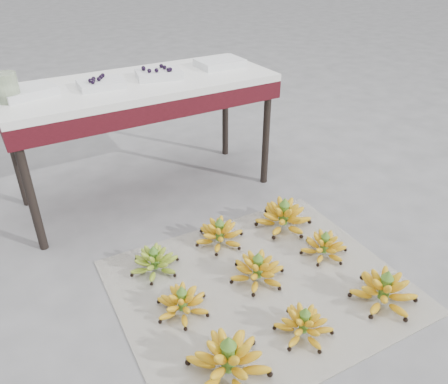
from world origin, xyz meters
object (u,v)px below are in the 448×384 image
bunch_front_right (384,291)px  bunch_back_center (220,234)px  bunch_back_right (284,217)px  glass_jar (7,88)px  bunch_mid_center (258,270)px  bunch_front_left (228,360)px  tray_right (159,74)px  tray_left (101,84)px  newspaper_mat (260,286)px  bunch_mid_left (182,303)px  vendor_table (141,95)px  tray_far_left (27,92)px  bunch_back_left (155,262)px  bunch_mid_right (324,246)px  tray_far_right (220,63)px  bunch_front_center (304,325)px

bunch_front_right → bunch_back_center: 0.82m
bunch_back_right → glass_jar: bearing=130.8°
bunch_mid_center → glass_jar: bearing=106.4°
bunch_mid_center → bunch_front_left: bearing=-157.8°
bunch_front_left → tray_right: (0.37, 1.35, 0.65)m
bunch_front_right → glass_jar: bearing=108.2°
tray_left → glass_jar: glass_jar is taller
newspaper_mat → bunch_mid_left: size_ratio=4.92×
vendor_table → tray_far_left: size_ratio=5.09×
bunch_mid_left → bunch_back_right: bunch_back_right is taller
bunch_front_right → bunch_back_left: size_ratio=1.20×
bunch_mid_center → bunch_mid_right: 0.39m
vendor_table → tray_far_right: bearing=3.2°
bunch_mid_right → bunch_back_right: bearing=82.2°
bunch_back_left → vendor_table: 0.94m
newspaper_mat → bunch_front_center: 0.32m
bunch_back_center → bunch_front_left: bearing=-106.5°
bunch_back_center → glass_jar: 1.23m
bunch_back_right → tray_far_right: tray_far_right is taller
bunch_back_right → vendor_table: bearing=106.2°
bunch_mid_right → tray_right: 1.27m
bunch_front_left → bunch_front_center: bearing=-16.0°
bunch_mid_center → tray_right: size_ratio=1.22×
bunch_front_right → bunch_mid_right: bearing=68.2°
bunch_mid_left → bunch_back_center: size_ratio=0.86×
tray_far_right → tray_left: bearing=-176.4°
bunch_front_right → bunch_back_center: bearing=96.8°
bunch_front_right → tray_far_left: 1.90m
bunch_back_center → bunch_back_left: bearing=-163.9°
bunch_front_center → tray_far_right: 1.59m
bunch_back_center → glass_jar: (-0.76, 0.65, 0.71)m
newspaper_mat → bunch_front_center: size_ratio=5.25×
bunch_mid_left → bunch_mid_right: 0.77m
tray_right → bunch_mid_left: bearing=-110.7°
bunch_back_left → glass_jar: glass_jar is taller
bunch_back_right → tray_far_left: tray_far_left is taller
bunch_mid_left → tray_far_right: 1.46m
tray_far_right → glass_jar: size_ratio=1.96×
bunch_back_right → bunch_mid_right: bearing=-102.1°
bunch_front_left → bunch_front_right: size_ratio=1.04×
bunch_front_center → tray_left: 1.53m
bunch_back_right → newspaper_mat: bearing=-156.7°
bunch_back_left → tray_far_left: bearing=134.1°
bunch_back_center → vendor_table: vendor_table is taller
bunch_mid_left → bunch_mid_right: size_ratio=0.92×
tray_right → tray_far_left: bearing=176.7°
newspaper_mat → tray_far_left: (-0.67, 1.07, 0.72)m
bunch_mid_left → vendor_table: 1.18m
bunch_back_center → tray_left: tray_left is taller
bunch_mid_center → bunch_back_left: bearing=120.1°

